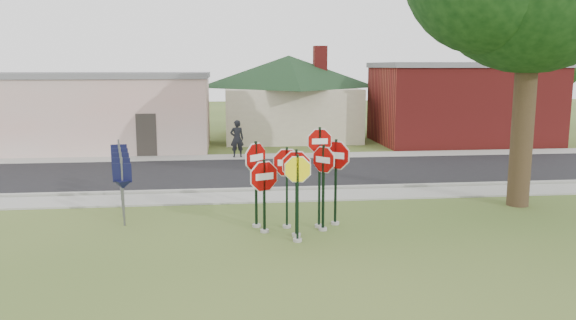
{
  "coord_description": "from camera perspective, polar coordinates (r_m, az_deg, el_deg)",
  "views": [
    {
      "loc": [
        -2.07,
        -13.58,
        4.55
      ],
      "look_at": [
        -0.31,
        2.0,
        1.91
      ],
      "focal_mm": 35.0,
      "sensor_mm": 36.0,
      "label": 1
    }
  ],
  "objects": [
    {
      "name": "building_house",
      "position": [
        35.82,
        0.08,
        8.1
      ],
      "size": [
        11.6,
        11.6,
        6.2
      ],
      "color": "beige",
      "rests_on": "ground"
    },
    {
      "name": "pedestrian",
      "position": [
        27.96,
        -5.21,
        2.18
      ],
      "size": [
        0.71,
        0.5,
        1.86
      ],
      "primitive_type": "imported",
      "rotation": [
        0.0,
        0.0,
        3.23
      ],
      "color": "black",
      "rests_on": "sidewalk_far"
    },
    {
      "name": "sidewalk_far",
      "position": [
        28.32,
        -2.18,
        0.35
      ],
      "size": [
        60.0,
        1.6,
        0.06
      ],
      "primitive_type": "cube",
      "color": "gray",
      "rests_on": "ground"
    },
    {
      "name": "ground",
      "position": [
        14.47,
        2.12,
        -8.79
      ],
      "size": [
        120.0,
        120.0,
        0.0
      ],
      "primitive_type": "plane",
      "color": "#3B5520",
      "rests_on": "ground"
    },
    {
      "name": "stop_sign_back_right",
      "position": [
        15.73,
        3.22,
        -0.37
      ],
      "size": [
        0.97,
        0.24,
        2.97
      ],
      "color": "gray",
      "rests_on": "ground"
    },
    {
      "name": "building_stucco",
      "position": [
        32.42,
        -18.84,
        4.78
      ],
      "size": [
        12.2,
        6.2,
        4.2
      ],
      "color": "beige",
      "rests_on": "ground"
    },
    {
      "name": "route_sign_row",
      "position": [
        18.68,
        -16.62,
        -1.12
      ],
      "size": [
        1.43,
        4.63,
        2.0
      ],
      "color": "#59595E",
      "rests_on": "ground"
    },
    {
      "name": "bg_tree_right",
      "position": [
        46.34,
        25.25,
        9.92
      ],
      "size": [
        5.6,
        5.6,
        8.4
      ],
      "color": "#302215",
      "rests_on": "ground"
    },
    {
      "name": "stop_sign_far_right",
      "position": [
        16.08,
        4.88,
        -0.9
      ],
      "size": [
        0.93,
        0.71,
        2.62
      ],
      "color": "gray",
      "rests_on": "ground"
    },
    {
      "name": "stop_sign_left",
      "position": [
        15.35,
        -2.43,
        -2.69
      ],
      "size": [
        1.08,
        0.5,
        2.17
      ],
      "color": "gray",
      "rests_on": "ground"
    },
    {
      "name": "stop_sign_far_left",
      "position": [
        15.81,
        -3.27,
        -1.13
      ],
      "size": [
        0.82,
        0.84,
        2.59
      ],
      "color": "gray",
      "rests_on": "ground"
    },
    {
      "name": "stop_sign_back_left",
      "position": [
        15.74,
        -0.11,
        -1.65
      ],
      "size": [
        1.08,
        0.24,
        2.43
      ],
      "color": "gray",
      "rests_on": "ground"
    },
    {
      "name": "building_brick",
      "position": [
        35.09,
        17.28,
        5.61
      ],
      "size": [
        10.2,
        6.2,
        4.75
      ],
      "color": "maroon",
      "rests_on": "ground"
    },
    {
      "name": "sidewalk_near",
      "position": [
        19.72,
        -0.26,
        -3.71
      ],
      "size": [
        60.0,
        1.6,
        0.06
      ],
      "primitive_type": "cube",
      "color": "gray",
      "rests_on": "ground"
    },
    {
      "name": "road",
      "position": [
        24.1,
        -1.41,
        -1.3
      ],
      "size": [
        60.0,
        7.0,
        0.04
      ],
      "primitive_type": "cube",
      "color": "black",
      "rests_on": "ground"
    },
    {
      "name": "stop_sign_yellow",
      "position": [
        14.5,
        0.99,
        -2.83
      ],
      "size": [
        0.96,
        0.24,
        2.41
      ],
      "color": "gray",
      "rests_on": "ground"
    },
    {
      "name": "stop_sign_right",
      "position": [
        15.49,
        3.62,
        -1.64
      ],
      "size": [
        0.71,
        0.76,
        2.52
      ],
      "color": "gray",
      "rests_on": "ground"
    },
    {
      "name": "stop_sign_center",
      "position": [
        14.92,
        0.86,
        -2.12
      ],
      "size": [
        1.05,
        0.24,
        2.49
      ],
      "color": "gray",
      "rests_on": "ground"
    },
    {
      "name": "curb",
      "position": [
        20.68,
        -0.56,
        -2.97
      ],
      "size": [
        60.0,
        0.2,
        0.14
      ],
      "primitive_type": "cube",
      "color": "gray",
      "rests_on": "ground"
    }
  ]
}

